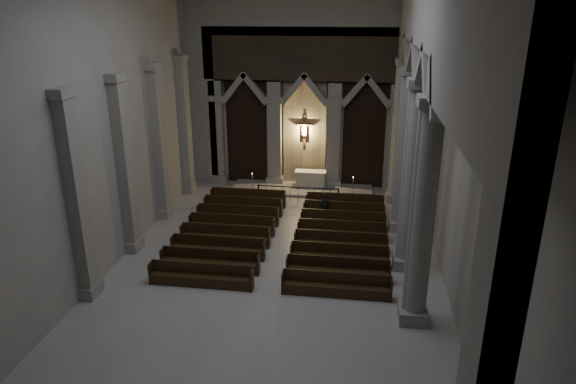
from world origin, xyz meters
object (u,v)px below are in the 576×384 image
(candle_stand_right, at_px, (353,194))
(pews, at_px, (284,236))
(altar_rail, at_px, (298,192))
(altar, at_px, (310,178))
(worshipper, at_px, (325,206))
(candle_stand_left, at_px, (253,189))

(candle_stand_right, distance_m, pews, 6.91)
(altar_rail, bearing_deg, pews, -90.00)
(altar, bearing_deg, worshipper, -74.95)
(candle_stand_right, distance_m, worshipper, 3.28)
(pews, bearing_deg, altar, 86.49)
(altar, height_order, worshipper, worshipper)
(candle_stand_left, distance_m, worshipper, 5.44)
(altar_rail, distance_m, candle_stand_left, 2.93)
(candle_stand_right, height_order, worshipper, candle_stand_right)
(candle_stand_right, bearing_deg, altar_rail, -166.40)
(altar_rail, bearing_deg, worshipper, -52.20)
(altar, xyz_separation_m, pews, (-0.48, -7.81, -0.33))
(altar, height_order, altar_rail, altar)
(altar_rail, relative_size, worshipper, 3.44)
(altar_rail, xyz_separation_m, worshipper, (1.71, -2.21, 0.07))
(candle_stand_left, bearing_deg, altar, 25.83)
(altar_rail, distance_m, pews, 5.43)
(altar, xyz_separation_m, worshipper, (1.23, -4.59, 0.05))
(altar_rail, relative_size, candle_stand_left, 3.52)
(candle_stand_left, height_order, candle_stand_right, candle_stand_right)
(altar_rail, bearing_deg, candle_stand_left, 164.23)
(candle_stand_right, height_order, pews, candle_stand_right)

